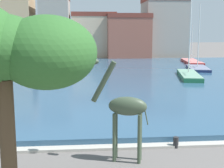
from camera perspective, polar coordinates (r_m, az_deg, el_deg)
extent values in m
cube|color=#2D5170|center=(35.18, -2.67, 1.54)|extent=(83.90, 43.24, 0.38)
cube|color=#ADA89E|center=(13.96, 0.96, -11.65)|extent=(83.90, 0.50, 0.12)
cylinder|color=#3D4C38|center=(12.32, 0.42, -10.00)|extent=(0.14, 0.14, 1.97)
cylinder|color=#3D4C38|center=(12.66, 0.73, -9.44)|extent=(0.14, 0.14, 1.97)
cylinder|color=#3D4C38|center=(12.19, 5.09, -10.25)|extent=(0.14, 0.14, 1.97)
cylinder|color=#3D4C38|center=(12.54, 5.26, -9.68)|extent=(0.14, 0.14, 1.97)
ellipsoid|color=#3D4C38|center=(12.06, 2.92, -4.14)|extent=(1.62, 0.96, 0.75)
cylinder|color=#3D4C38|center=(12.03, -1.56, 0.42)|extent=(1.05, 0.48, 1.69)
ellipsoid|color=#3D4C38|center=(12.03, -3.54, 4.21)|extent=(0.52, 0.37, 0.25)
cone|color=#3D4C38|center=(11.95, -3.63, 5.12)|extent=(0.05, 0.05, 0.14)
cone|color=#3D4C38|center=(12.07, -3.48, 5.17)|extent=(0.05, 0.05, 0.14)
cylinder|color=#3D4C38|center=(12.06, 6.33, -5.72)|extent=(0.22, 0.10, 0.80)
cube|color=#236B42|center=(33.63, 14.12, 1.22)|extent=(3.41, 7.81, 0.78)
ellipsoid|color=#236B42|center=(37.17, 13.44, 2.03)|extent=(2.22, 2.95, 0.74)
cube|color=gray|center=(33.57, 14.15, 1.93)|extent=(3.34, 7.65, 0.06)
cylinder|color=silver|center=(33.86, 14.33, 9.40)|extent=(0.12, 0.12, 8.80)
cylinder|color=silver|center=(32.73, 14.37, 3.26)|extent=(0.62, 2.61, 0.08)
cube|color=navy|center=(41.07, 15.67, 2.55)|extent=(3.72, 6.73, 0.66)
ellipsoid|color=navy|center=(44.04, 15.14, 3.02)|extent=(2.58, 2.64, 0.62)
cube|color=slate|center=(41.03, 15.69, 3.04)|extent=(3.64, 6.60, 0.06)
cylinder|color=silver|center=(41.26, 15.85, 8.58)|extent=(0.12, 0.12, 7.97)
cylinder|color=silver|center=(40.31, 15.87, 4.17)|extent=(0.56, 2.19, 0.08)
cube|color=red|center=(49.46, 14.62, 3.78)|extent=(3.33, 8.69, 0.74)
ellipsoid|color=red|center=(53.40, 13.79, 4.22)|extent=(2.32, 3.21, 0.70)
cube|color=#C7716E|center=(49.43, 14.64, 4.24)|extent=(3.26, 8.52, 0.06)
cylinder|color=silver|center=(49.88, 14.63, 7.44)|extent=(0.12, 0.12, 5.54)
cylinder|color=silver|center=(48.53, 14.87, 5.17)|extent=(0.51, 2.95, 0.08)
cylinder|color=brown|center=(9.75, -18.80, -10.32)|extent=(0.47, 0.47, 3.77)
ellipsoid|color=#2D6028|center=(9.20, -19.75, 6.46)|extent=(2.50, 2.50, 1.87)
ellipsoid|color=#2D6028|center=(9.06, -11.89, 5.76)|extent=(2.87, 2.87, 2.15)
cylinder|color=#232326|center=(14.25, 11.79, -10.59)|extent=(0.24, 0.24, 0.50)
cube|color=tan|center=(60.65, -18.31, 9.81)|extent=(8.11, 7.69, 11.68)
cube|color=gray|center=(59.07, -10.46, 9.84)|extent=(5.22, 7.74, 11.05)
cube|color=#C6B293|center=(60.56, -3.38, 8.56)|extent=(8.29, 5.87, 8.06)
cube|color=brown|center=(60.64, -3.43, 12.74)|extent=(8.45, 5.99, 0.80)
cube|color=#8E5142|center=(59.20, 2.98, 8.37)|extent=(8.00, 6.84, 7.71)
cube|color=brown|center=(59.26, 3.02, 12.49)|extent=(8.16, 6.97, 0.80)
cube|color=gray|center=(63.33, 9.59, 9.82)|extent=(8.09, 7.84, 11.01)
cube|color=brown|center=(63.64, 9.75, 15.14)|extent=(8.25, 7.99, 0.80)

